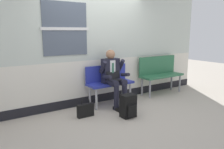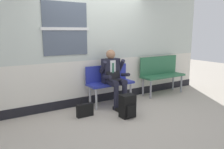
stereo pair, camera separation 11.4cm
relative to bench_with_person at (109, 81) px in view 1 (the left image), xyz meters
name	(u,v)px [view 1 (the left image)]	position (x,y,z in m)	size (l,w,h in m)	color
ground_plane	(109,108)	(-0.18, -0.29, -0.55)	(18.00, 18.00, 0.00)	#B2A899
station_wall	(95,36)	(-0.19, 0.28, 1.02)	(6.61, 0.16, 3.17)	beige
bench_with_person	(109,81)	(0.00, 0.00, 0.00)	(1.09, 0.42, 0.90)	#28339E
bench_empty	(160,72)	(1.67, 0.01, 0.05)	(1.29, 0.42, 1.01)	#2D6B47
person_seated	(114,76)	(0.00, -0.20, 0.14)	(0.57, 0.70, 1.28)	#1E1E2D
backpack	(128,106)	(-0.15, -0.93, -0.33)	(0.29, 0.25, 0.46)	black
handbag	(85,110)	(-0.84, -0.44, -0.41)	(0.34, 0.10, 0.40)	black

